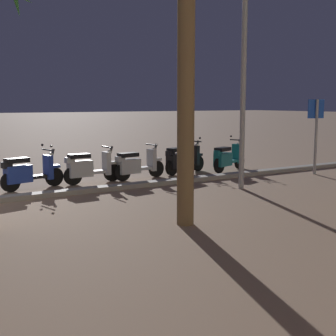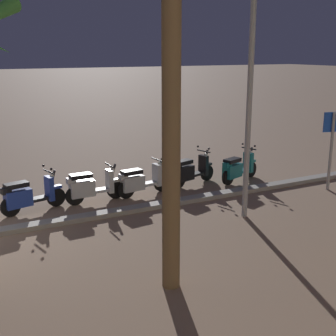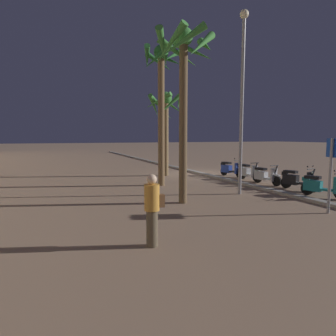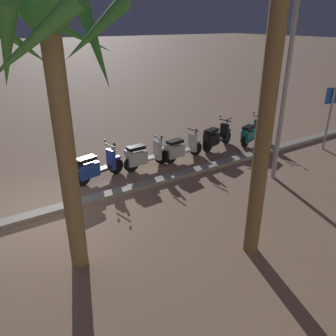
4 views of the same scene
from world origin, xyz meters
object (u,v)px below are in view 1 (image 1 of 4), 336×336
(scooter_black_far_back, at_px, (182,159))
(scooter_silver_gap_after_mid, at_px, (136,165))
(scooter_blue_mid_front, at_px, (28,172))
(street_lamp, at_px, (245,15))
(scooter_silver_tail_end, at_px, (88,168))
(crossing_sign, at_px, (316,128))
(scooter_teal_last_in_row, at_px, (227,158))

(scooter_black_far_back, relative_size, scooter_silver_gap_after_mid, 1.02)
(scooter_black_far_back, distance_m, scooter_blue_mid_front, 5.06)
(scooter_silver_gap_after_mid, height_order, street_lamp, street_lamp)
(scooter_silver_gap_after_mid, relative_size, scooter_blue_mid_front, 0.99)
(scooter_silver_gap_after_mid, height_order, scooter_blue_mid_front, scooter_blue_mid_front)
(scooter_silver_tail_end, bearing_deg, crossing_sign, 162.66)
(scooter_teal_last_in_row, height_order, scooter_silver_tail_end, scooter_teal_last_in_row)
(scooter_black_far_back, bearing_deg, scooter_blue_mid_front, 2.35)
(scooter_teal_last_in_row, relative_size, scooter_blue_mid_front, 0.98)
(scooter_black_far_back, height_order, crossing_sign, crossing_sign)
(street_lamp, bearing_deg, scooter_blue_mid_front, -30.22)
(scooter_blue_mid_front, xyz_separation_m, street_lamp, (-4.92, 2.86, 4.07))
(scooter_silver_gap_after_mid, xyz_separation_m, scooter_silver_tail_end, (1.50, -0.07, 0.02))
(scooter_silver_gap_after_mid, distance_m, crossing_sign, 5.89)
(scooter_silver_tail_end, xyz_separation_m, scooter_blue_mid_front, (1.72, 0.03, 0.00))
(street_lamp, bearing_deg, scooter_silver_gap_after_mid, -58.98)
(scooter_black_far_back, distance_m, scooter_silver_tail_end, 3.33)
(scooter_silver_tail_end, relative_size, scooter_blue_mid_front, 0.98)
(scooter_silver_tail_end, xyz_separation_m, street_lamp, (-3.19, 2.89, 4.07))
(scooter_black_far_back, bearing_deg, crossing_sign, 146.82)
(scooter_teal_last_in_row, relative_size, scooter_silver_tail_end, 1.00)
(scooter_teal_last_in_row, distance_m, scooter_black_far_back, 1.62)
(scooter_teal_last_in_row, height_order, scooter_silver_gap_after_mid, scooter_teal_last_in_row)
(scooter_silver_gap_after_mid, xyz_separation_m, crossing_sign, (-5.41, 2.09, 1.06))
(scooter_silver_tail_end, bearing_deg, street_lamp, 137.87)
(scooter_silver_gap_after_mid, relative_size, street_lamp, 0.23)
(scooter_blue_mid_front, distance_m, crossing_sign, 8.95)
(scooter_silver_gap_after_mid, height_order, crossing_sign, crossing_sign)
(scooter_black_far_back, relative_size, street_lamp, 0.24)
(scooter_silver_tail_end, relative_size, street_lamp, 0.23)
(scooter_silver_tail_end, height_order, street_lamp, street_lamp)
(scooter_silver_tail_end, bearing_deg, scooter_black_far_back, -176.87)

